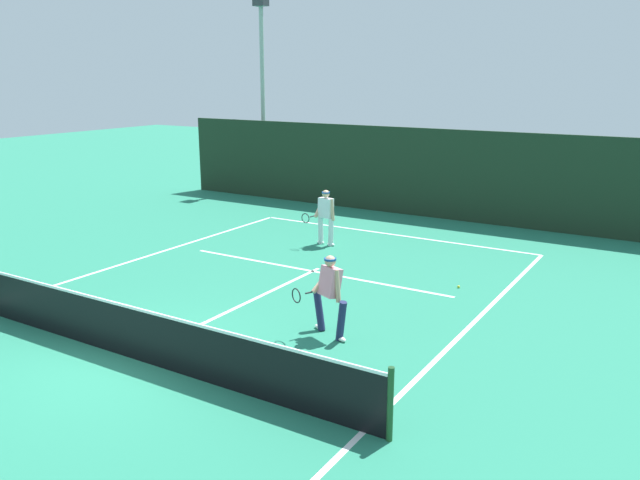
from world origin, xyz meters
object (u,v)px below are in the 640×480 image
object	(u,v)px
player_far	(325,215)
tennis_ball	(459,287)
light_pole	(262,76)
player_near	(329,292)

from	to	relation	value
player_far	tennis_ball	bearing A→B (deg)	167.14
light_pole	player_far	bearing A→B (deg)	-43.19
player_near	player_far	size ratio (longest dim) A/B	0.98
player_far	tennis_ball	world-z (taller)	player_far
light_pole	player_near	bearing A→B (deg)	-49.37
player_near	light_pole	xyz separation A→B (m)	(-10.79, 12.57, 3.98)
player_near	tennis_ball	bearing A→B (deg)	-83.31
player_near	tennis_ball	distance (m)	4.30
tennis_ball	light_pole	distance (m)	15.47
player_far	light_pole	size ratio (longest dim) A/B	0.21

